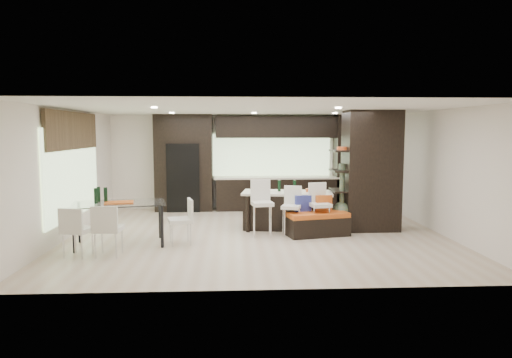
{
  "coord_description": "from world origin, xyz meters",
  "views": [
    {
      "loc": [
        -0.53,
        -9.74,
        2.24
      ],
      "look_at": [
        0.0,
        0.6,
        1.15
      ],
      "focal_mm": 32.0,
      "sensor_mm": 36.0,
      "label": 1
    }
  ],
  "objects": [
    {
      "name": "back_cabinetry",
      "position": [
        0.5,
        3.17,
        1.35
      ],
      "size": [
        6.8,
        0.68,
        2.7
      ],
      "primitive_type": "cube",
      "color": "black",
      "rests_on": "ground"
    },
    {
      "name": "floor_vase",
      "position": [
        1.9,
        0.22,
        0.67
      ],
      "size": [
        0.62,
        0.62,
        1.33
      ],
      "primitive_type": null,
      "rotation": [
        0.0,
        0.0,
        -0.32
      ],
      "color": "#404E37",
      "rests_on": "ground"
    },
    {
      "name": "chair_far",
      "position": [
        -3.3,
        -1.59,
        0.42
      ],
      "size": [
        0.54,
        0.54,
        0.83
      ],
      "primitive_type": "cube",
      "rotation": [
        0.0,
        0.0,
        -0.23
      ],
      "color": "silver",
      "rests_on": "ground"
    },
    {
      "name": "chair_end",
      "position": [
        -1.58,
        -0.79,
        0.42
      ],
      "size": [
        0.55,
        0.55,
        0.83
      ],
      "primitive_type": "cube",
      "rotation": [
        0.0,
        0.0,
        1.82
      ],
      "color": "silver",
      "rests_on": "ground"
    },
    {
      "name": "stool_mid",
      "position": [
        0.72,
        -0.14,
        0.43
      ],
      "size": [
        0.48,
        0.48,
        0.86
      ],
      "primitive_type": "cube",
      "rotation": [
        0.0,
        0.0,
        -0.32
      ],
      "color": "silver",
      "rests_on": "ground"
    },
    {
      "name": "kitchen_island",
      "position": [
        0.72,
        0.59,
        0.42
      ],
      "size": [
        2.14,
        1.17,
        0.85
      ],
      "primitive_type": "cube",
      "rotation": [
        0.0,
        0.0,
        -0.15
      ],
      "color": "black",
      "rests_on": "ground"
    },
    {
      "name": "bench",
      "position": [
        1.29,
        -0.21,
        0.25
      ],
      "size": [
        1.39,
        0.78,
        0.5
      ],
      "primitive_type": "cube",
      "rotation": [
        0.0,
        0.0,
        0.22
      ],
      "color": "black",
      "rests_on": "ground"
    },
    {
      "name": "window_back",
      "position": [
        0.6,
        3.46,
        1.55
      ],
      "size": [
        3.4,
        0.04,
        1.2
      ],
      "primitive_type": "cube",
      "color": "#B2D199",
      "rests_on": "back_wall"
    },
    {
      "name": "dining_table",
      "position": [
        -2.76,
        -0.79,
        0.42
      ],
      "size": [
        1.91,
        1.32,
        0.84
      ],
      "primitive_type": "cube",
      "rotation": [
        0.0,
        0.0,
        0.2
      ],
      "color": "white",
      "rests_on": "ground"
    },
    {
      "name": "right_wall",
      "position": [
        4.0,
        0.0,
        1.35
      ],
      "size": [
        0.02,
        7.0,
        2.7
      ],
      "primitive_type": "cube",
      "color": "white",
      "rests_on": "ground"
    },
    {
      "name": "stool_right",
      "position": [
        1.34,
        -0.15,
        0.46
      ],
      "size": [
        0.47,
        0.47,
        0.91
      ],
      "primitive_type": "cube",
      "rotation": [
        0.0,
        0.0,
        0.2
      ],
      "color": "silver",
      "rests_on": "ground"
    },
    {
      "name": "chair_near",
      "position": [
        -2.76,
        -1.6,
        0.43
      ],
      "size": [
        0.49,
        0.49,
        0.87
      ],
      "primitive_type": "cube",
      "rotation": [
        0.0,
        0.0,
        -0.05
      ],
      "color": "silver",
      "rests_on": "ground"
    },
    {
      "name": "stool_left",
      "position": [
        0.1,
        -0.17,
        0.48
      ],
      "size": [
        0.49,
        0.49,
        0.97
      ],
      "primitive_type": "cube",
      "rotation": [
        0.0,
        0.0,
        0.15
      ],
      "color": "silver",
      "rests_on": "ground"
    },
    {
      "name": "back_wall",
      "position": [
        0.0,
        3.5,
        1.35
      ],
      "size": [
        8.0,
        0.02,
        2.7
      ],
      "primitive_type": "cube",
      "color": "white",
      "rests_on": "ground"
    },
    {
      "name": "stone_accent",
      "position": [
        -3.93,
        0.2,
        2.25
      ],
      "size": [
        0.08,
        3.0,
        0.8
      ],
      "primitive_type": "cube",
      "color": "brown",
      "rests_on": "left_wall"
    },
    {
      "name": "ceiling_spots",
      "position": [
        0.0,
        0.25,
        2.68
      ],
      "size": [
        4.0,
        3.0,
        0.02
      ],
      "primitive_type": "cube",
      "color": "white",
      "rests_on": "ceiling"
    },
    {
      "name": "partition_column",
      "position": [
        2.6,
        0.4,
        1.35
      ],
      "size": [
        1.2,
        0.8,
        2.7
      ],
      "primitive_type": "cube",
      "color": "black",
      "rests_on": "ground"
    },
    {
      "name": "window_left",
      "position": [
        -3.96,
        0.2,
        1.35
      ],
      "size": [
        0.04,
        3.2,
        1.9
      ],
      "primitive_type": "cube",
      "color": "#B2D199",
      "rests_on": "left_wall"
    },
    {
      "name": "ceiling",
      "position": [
        0.0,
        0.0,
        2.7
      ],
      "size": [
        8.0,
        7.0,
        0.02
      ],
      "primitive_type": "cube",
      "color": "white",
      "rests_on": "ground"
    },
    {
      "name": "refrigerator",
      "position": [
        -1.9,
        3.12,
        0.95
      ],
      "size": [
        0.9,
        0.68,
        1.9
      ],
      "primitive_type": "cube",
      "color": "black",
      "rests_on": "ground"
    },
    {
      "name": "left_wall",
      "position": [
        -4.0,
        0.0,
        1.35
      ],
      "size": [
        0.02,
        7.0,
        2.7
      ],
      "primitive_type": "cube",
      "color": "white",
      "rests_on": "ground"
    },
    {
      "name": "ground",
      "position": [
        0.0,
        0.0,
        0.0
      ],
      "size": [
        8.0,
        8.0,
        0.0
      ],
      "primitive_type": "plane",
      "color": "#C6B098",
      "rests_on": "ground"
    }
  ]
}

